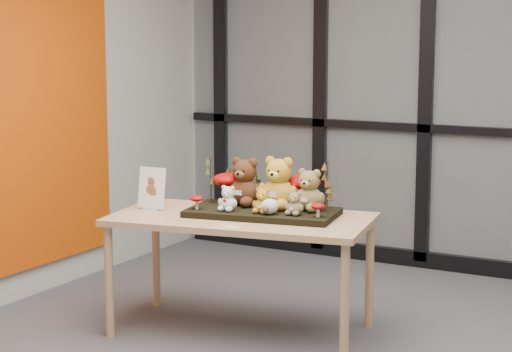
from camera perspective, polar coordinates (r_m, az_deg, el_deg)
The scene contains 23 objects.
room_shell at distance 4.41m, azimuth 5.82°, elevation 7.80°, with size 5.00×5.00×5.00m.
glass_partition at distance 6.76m, azimuth 14.08°, elevation 5.77°, with size 4.90×0.06×2.78m.
orange_panel at distance 6.07m, azimuth -15.11°, elevation 5.22°, with size 0.02×2.00×2.40m, color #C74307.
display_table at distance 5.38m, azimuth -0.91°, elevation -3.19°, with size 1.60×1.00×0.70m.
diorama_tray at distance 5.38m, azimuth 0.41°, elevation -2.26°, with size 0.86×0.43×0.04m, color black.
bear_pooh_yellow at distance 5.39m, azimuth 1.42°, elevation -0.24°, with size 0.25×0.23×0.33m, color gold, non-canonical shape.
bear_brown_medium at distance 5.49m, azimuth -0.69°, elevation -0.18°, with size 0.24×0.22×0.31m, color #4A2712, non-canonical shape.
bear_tan_back at distance 5.33m, azimuth 3.31°, elevation -0.72°, with size 0.20×0.18×0.27m, color olive, non-canonical shape.
bear_small_yellow at distance 5.26m, azimuth 0.42°, elevation -1.43°, with size 0.12×0.11×0.16m, color #C28C21, non-canonical shape.
bear_white_bow at distance 5.32m, azimuth -1.73°, elevation -1.29°, with size 0.12×0.11×0.16m, color white, non-canonical shape.
bear_beige_small at distance 5.21m, azimuth 2.39°, elevation -1.60°, with size 0.11×0.10×0.15m, color #8D7551, non-canonical shape.
plush_cream_hedgehog at distance 5.23m, azimuth 0.85°, elevation -1.84°, with size 0.08×0.07×0.10m, color silver, non-canonical shape.
mushroom_back_left at distance 5.57m, azimuth -1.77°, elevation -0.64°, with size 0.18×0.18×0.20m, color #980405, non-canonical shape.
mushroom_back_right at distance 5.43m, azimuth 3.00°, elevation -0.82°, with size 0.19×0.19×0.21m, color #980405, non-canonical shape.
mushroom_front_left at distance 5.39m, azimuth -3.67°, elevation -1.58°, with size 0.08×0.08×0.09m, color #980405, non-canonical shape.
mushroom_front_right at distance 5.16m, azimuth 3.83°, elevation -2.06°, with size 0.08×0.08×0.09m, color #980405, non-canonical shape.
sprig_green_far_left at distance 5.58m, azimuth -2.80°, elevation -0.22°, with size 0.05×0.05×0.28m, color #1E380C, non-canonical shape.
sprig_green_mid_left at distance 5.59m, azimuth -1.58°, elevation -0.55°, with size 0.05×0.05×0.21m, color #1E380C, non-canonical shape.
sprig_dry_far_right at distance 5.34m, azimuth 4.42°, elevation -0.62°, with size 0.05×0.05×0.29m, color brown, non-canonical shape.
sprig_dry_mid_right at distance 5.23m, azimuth 4.42°, elevation -1.24°, with size 0.05×0.05×0.21m, color brown, non-canonical shape.
sprig_green_centre at distance 5.54m, azimuth 0.06°, elevation -0.77°, with size 0.05×0.05×0.18m, color #1E380C, non-canonical shape.
sign_holder at distance 5.58m, azimuth -6.44°, elevation -0.90°, with size 0.18×0.07×0.25m.
label_card at distance 5.08m, azimuth -1.55°, elevation -3.15°, with size 0.08×0.03×0.00m, color white.
Camera 1 is at (1.73, -4.06, 1.77)m, focal length 65.00 mm.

